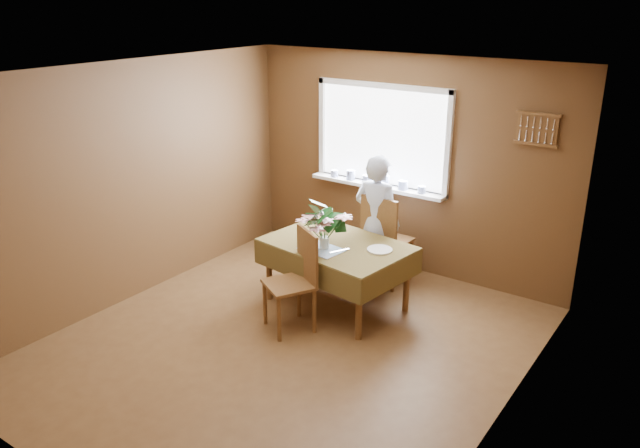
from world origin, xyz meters
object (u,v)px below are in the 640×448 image
Objects in this scene: dining_table at (337,251)px; chair_near at (297,277)px; seated_woman at (377,222)px; chair_far at (384,237)px; flower_bouquet at (324,223)px.

chair_near is (-0.06, -0.60, -0.08)m from dining_table.
dining_table is at bearing 83.14° from seated_woman.
chair_far is at bearing 85.81° from dining_table.
flower_bouquet is (-0.12, -0.85, 0.22)m from seated_woman.
flower_bouquet is at bearing -90.47° from dining_table.
dining_table is at bearing 80.60° from chair_far.
seated_woman reaches higher than flower_bouquet.
seated_woman is (-0.06, -0.06, 0.19)m from chair_far.
flower_bouquet is at bearing 114.58° from chair_near.
chair_far is (0.15, 0.72, -0.05)m from dining_table.
chair_near is at bearing 83.33° from chair_far.
seated_woman is (0.09, 0.66, 0.14)m from dining_table.
chair_far reaches higher than dining_table.
flower_bouquet is (-0.18, -0.91, 0.41)m from chair_far.
dining_table is 0.41m from flower_bouquet.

